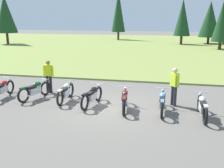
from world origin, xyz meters
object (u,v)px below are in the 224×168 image
(motorcycle_black, at_px, (92,96))
(motorcycle_sky_blue, at_px, (162,102))
(motorcycle_red, at_px, (2,89))
(rider_in_hivis_vest, at_px, (49,74))
(motorcycle_silver, at_px, (202,107))
(motorcycle_cream, at_px, (66,92))
(motorcycle_british_green, at_px, (35,90))
(rider_with_back_turned, at_px, (174,85))
(motorcycle_maroon, at_px, (125,100))

(motorcycle_black, distance_m, motorcycle_sky_blue, 3.03)
(motorcycle_red, relative_size, rider_in_hivis_vest, 1.26)
(motorcycle_black, height_order, motorcycle_silver, same)
(motorcycle_cream, xyz_separation_m, rider_in_hivis_vest, (-1.40, 1.21, 0.51))
(motorcycle_british_green, relative_size, rider_with_back_turned, 1.22)
(motorcycle_black, relative_size, motorcycle_sky_blue, 1.00)
(motorcycle_british_green, height_order, rider_with_back_turned, rider_with_back_turned)
(motorcycle_red, relative_size, motorcycle_maroon, 1.00)
(motorcycle_black, height_order, rider_in_hivis_vest, rider_in_hivis_vest)
(motorcycle_black, relative_size, rider_in_hivis_vest, 1.25)
(motorcycle_british_green, xyz_separation_m, motorcycle_black, (2.92, -0.37, 0.00))
(motorcycle_black, bearing_deg, motorcycle_cream, 165.64)
(motorcycle_black, distance_m, motorcycle_silver, 4.57)
(motorcycle_black, height_order, rider_with_back_turned, rider_with_back_turned)
(motorcycle_cream, distance_m, rider_in_hivis_vest, 1.92)
(motorcycle_british_green, bearing_deg, motorcycle_sky_blue, -5.66)
(motorcycle_red, distance_m, rider_with_back_turned, 8.06)
(motorcycle_silver, distance_m, rider_in_hivis_vest, 7.60)
(motorcycle_cream, bearing_deg, motorcycle_black, -14.36)
(motorcycle_british_green, distance_m, motorcycle_silver, 7.51)
(motorcycle_sky_blue, bearing_deg, motorcycle_red, 176.64)
(motorcycle_silver, distance_m, rider_with_back_turned, 1.72)
(motorcycle_british_green, xyz_separation_m, motorcycle_sky_blue, (5.94, -0.59, 0.00))
(motorcycle_red, distance_m, motorcycle_sky_blue, 7.59)
(motorcycle_sky_blue, bearing_deg, rider_with_back_turned, 65.43)
(motorcycle_red, xyz_separation_m, motorcycle_british_green, (1.63, 0.14, 0.00))
(motorcycle_sky_blue, xyz_separation_m, rider_with_back_turned, (0.45, 0.98, 0.51))
(motorcycle_british_green, bearing_deg, motorcycle_black, -7.30)
(motorcycle_black, distance_m, rider_in_hivis_vest, 3.21)
(motorcycle_maroon, xyz_separation_m, motorcycle_sky_blue, (1.54, 0.01, 0.00))
(motorcycle_red, height_order, motorcycle_black, same)
(rider_with_back_turned, bearing_deg, motorcycle_silver, -49.29)
(motorcycle_cream, bearing_deg, motorcycle_british_green, 179.09)
(motorcycle_cream, xyz_separation_m, motorcycle_sky_blue, (4.39, -0.56, 0.00))
(motorcycle_maroon, bearing_deg, motorcycle_cream, 168.54)
(motorcycle_red, bearing_deg, motorcycle_black, -2.88)
(motorcycle_sky_blue, relative_size, rider_in_hivis_vest, 1.26)
(motorcycle_british_green, distance_m, rider_with_back_turned, 6.42)
(motorcycle_red, height_order, motorcycle_silver, same)
(motorcycle_black, bearing_deg, motorcycle_silver, -5.96)
(motorcycle_red, distance_m, motorcycle_silver, 9.12)
(motorcycle_cream, height_order, rider_with_back_turned, rider_with_back_turned)
(motorcycle_red, distance_m, motorcycle_cream, 3.19)
(motorcycle_british_green, height_order, motorcycle_black, same)
(motorcycle_sky_blue, distance_m, motorcycle_silver, 1.54)
(motorcycle_silver, bearing_deg, motorcycle_maroon, 175.40)
(motorcycle_silver, relative_size, rider_in_hivis_vest, 1.26)
(motorcycle_cream, height_order, motorcycle_black, same)
(rider_with_back_turned, bearing_deg, motorcycle_red, -176.16)
(rider_in_hivis_vest, bearing_deg, rider_with_back_turned, -7.19)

